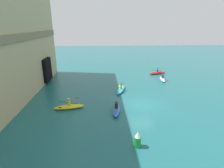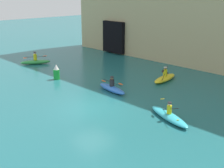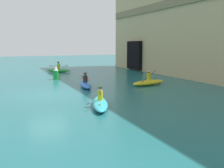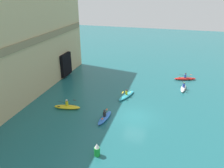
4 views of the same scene
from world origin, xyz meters
TOP-DOWN VIEW (x-y plane):
  - ground_plane at (0.00, 0.00)m, footprint 120.00×120.00m
  - kayak_red at (12.95, -5.65)m, footprint 1.63×3.51m
  - kayak_yellow at (-0.52, 8.31)m, footprint 1.38×3.32m
  - kayak_cyan at (4.57, 2.06)m, footprint 3.62×1.97m
  - kayak_white at (9.20, -5.38)m, footprint 2.98×1.01m
  - kayak_blue at (-1.53, 3.18)m, footprint 3.11×1.14m
  - marker_buoy at (-7.18, 2.04)m, footprint 0.52×0.52m

SIDE VIEW (x-z plane):
  - ground_plane at x=0.00m, z-range 0.00..0.00m
  - kayak_cyan at x=4.57m, z-range -0.34..0.75m
  - kayak_white at x=9.20m, z-range -0.31..0.77m
  - kayak_red at x=12.95m, z-range -0.32..0.81m
  - kayak_yellow at x=-0.52m, z-range -0.34..0.85m
  - kayak_blue at x=-1.53m, z-range -0.32..0.85m
  - marker_buoy at x=-7.18m, z-range -0.05..1.26m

